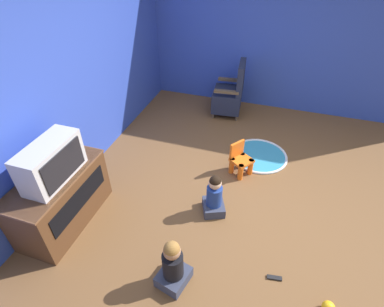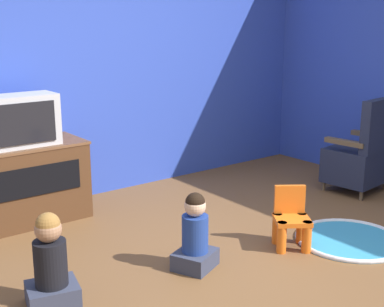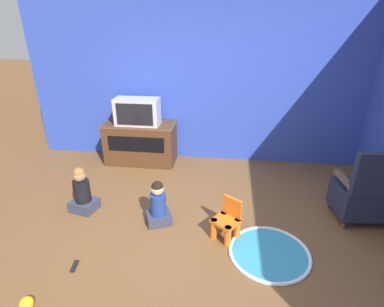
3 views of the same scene
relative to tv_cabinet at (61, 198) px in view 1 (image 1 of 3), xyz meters
name	(u,v)px [view 1 (image 1 of 3)]	position (x,y,z in m)	size (l,w,h in m)	color
ground_plane	(241,194)	(1.07, -1.94, -0.36)	(30.00, 30.00, 0.00)	brown
wall_back	(61,76)	(0.92, 0.35, 1.06)	(5.70, 0.12, 2.86)	#2D47B2
wall_right	(297,31)	(3.72, -2.26, 1.06)	(0.12, 5.35, 2.86)	#2D47B2
tv_cabinet	(61,198)	(0.00, 0.00, 0.00)	(1.19, 0.55, 0.70)	#4C2D19
television	(51,162)	(0.00, -0.06, 0.56)	(0.72, 0.32, 0.44)	#B7B7BC
black_armchair	(230,95)	(3.14, -1.31, 0.02)	(0.64, 0.58, 0.99)	brown
yellow_kid_chair	(240,161)	(1.51, -1.83, -0.17)	(0.37, 0.37, 0.48)	orange
play_mat	(259,155)	(1.98, -2.05, -0.35)	(0.88, 0.88, 0.04)	teal
child_watching_left	(173,266)	(-0.35, -1.52, -0.10)	(0.37, 0.34, 0.62)	#33384C
child_watching_center	(214,197)	(0.68, -1.66, -0.12)	(0.37, 0.35, 0.57)	#33384C
toy_ball	(328,307)	(-0.19, -2.99, -0.30)	(0.12, 0.12, 0.12)	yellow
remote_control	(274,278)	(-0.01, -2.49, -0.35)	(0.07, 0.15, 0.02)	black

